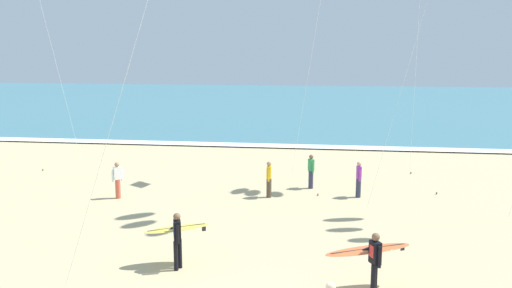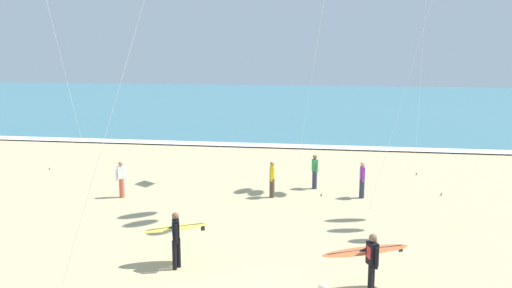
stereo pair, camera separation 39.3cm
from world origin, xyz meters
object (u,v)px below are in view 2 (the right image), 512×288
object	(u,v)px
surfer_trailing	(176,233)
bystander_white_top	(121,179)
bystander_yellow_top	(272,179)
bystander_purple_top	(362,180)
surfer_lead	(369,256)
bystander_green_top	(315,171)

from	to	relation	value
surfer_trailing	bystander_white_top	distance (m)	8.20
surfer_trailing	bystander_white_top	bearing A→B (deg)	124.28
bystander_yellow_top	surfer_trailing	bearing A→B (deg)	-103.16
bystander_purple_top	bystander_white_top	xyz separation A→B (m)	(-10.28, -1.57, 0.00)
bystander_white_top	bystander_yellow_top	xyz separation A→B (m)	(6.44, 1.03, 0.00)
surfer_trailing	bystander_yellow_top	xyz separation A→B (m)	(1.83, 7.80, -0.23)
surfer_lead	bystander_green_top	world-z (taller)	surfer_lead
surfer_lead	bystander_white_top	distance (m)	12.71
surfer_lead	bystander_purple_top	distance (m)	9.26
bystander_green_top	bystander_yellow_top	bearing A→B (deg)	-134.65
surfer_trailing	bystander_purple_top	size ratio (longest dim) A/B	1.25
bystander_white_top	bystander_purple_top	bearing A→B (deg)	8.69
surfer_trailing	bystander_purple_top	xyz separation A→B (m)	(5.67, 8.34, -0.23)
surfer_trailing	bystander_purple_top	bearing A→B (deg)	55.79
surfer_lead	bystander_green_top	bearing A→B (deg)	100.46
surfer_lead	bystander_white_top	size ratio (longest dim) A/B	1.56
bystander_purple_top	bystander_green_top	size ratio (longest dim) A/B	1.00
surfer_trailing	bystander_purple_top	distance (m)	10.09
surfer_trailing	bystander_white_top	size ratio (longest dim) A/B	1.25
bystander_green_top	surfer_lead	bearing A→B (deg)	-79.54
surfer_lead	bystander_yellow_top	size ratio (longest dim) A/B	1.56
surfer_trailing	surfer_lead	bearing A→B (deg)	-9.44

